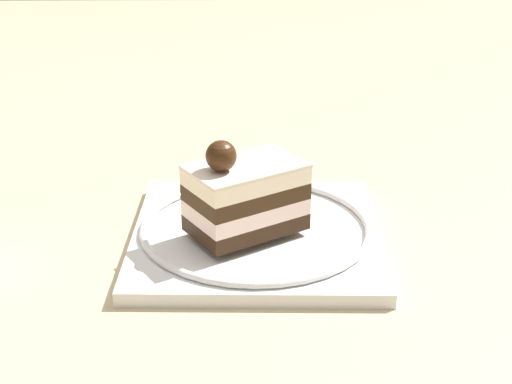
{
  "coord_description": "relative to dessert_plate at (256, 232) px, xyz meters",
  "views": [
    {
      "loc": [
        0.01,
        -0.61,
        0.32
      ],
      "look_at": [
        0.02,
        0.0,
        0.05
      ],
      "focal_mm": 53.94,
      "sensor_mm": 36.0,
      "label": 1
    }
  ],
  "objects": [
    {
      "name": "cake_slice",
      "position": [
        -0.01,
        -0.01,
        0.04
      ],
      "size": [
        0.11,
        0.1,
        0.09
      ],
      "color": "#311D0E",
      "rests_on": "dessert_plate"
    },
    {
      "name": "dessert_plate",
      "position": [
        0.0,
        0.0,
        0.0
      ],
      "size": [
        0.22,
        0.22,
        0.02
      ],
      "color": "silver",
      "rests_on": "ground_plane"
    },
    {
      "name": "ground_plane",
      "position": [
        -0.02,
        -0.0,
        -0.01
      ],
      "size": [
        2.4,
        2.4,
        0.0
      ],
      "primitive_type": "plane",
      "color": "tan"
    },
    {
      "name": "fork",
      "position": [
        0.0,
        0.07,
        0.01
      ],
      "size": [
        0.03,
        0.12,
        0.0
      ],
      "color": "silver",
      "rests_on": "dessert_plate"
    }
  ]
}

